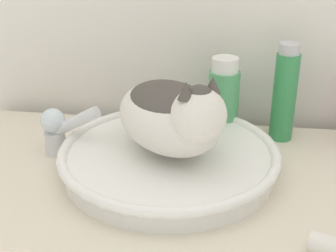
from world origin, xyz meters
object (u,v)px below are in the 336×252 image
cat (173,113)px  faucet (58,128)px  mouthwash_bottle (223,99)px  shampoo_bottle_tall (285,94)px

cat → faucet: size_ratio=2.58×
cat → mouthwash_bottle: cat is taller
mouthwash_bottle → shampoo_bottle_tall: bearing=0.0°
cat → shampoo_bottle_tall: size_ratio=1.58×
cat → mouthwash_bottle: (0.09, 0.19, -0.04)m
faucet → cat: bearing=-1.6°
shampoo_bottle_tall → mouthwash_bottle: 0.13m
faucet → mouthwash_bottle: bearing=31.7°
cat → faucet: cat is taller
mouthwash_bottle → cat: bearing=-115.4°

